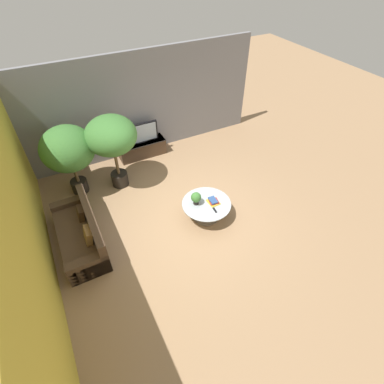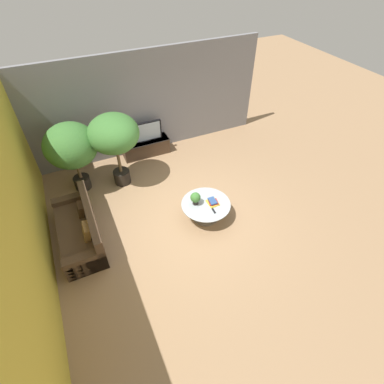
{
  "view_description": "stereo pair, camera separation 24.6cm",
  "coord_description": "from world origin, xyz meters",
  "views": [
    {
      "loc": [
        -2.3,
        -4.58,
        5.43
      ],
      "look_at": [
        0.17,
        0.18,
        0.55
      ],
      "focal_mm": 28.0,
      "sensor_mm": 36.0,
      "label": 1
    },
    {
      "loc": [
        -2.07,
        -4.69,
        5.43
      ],
      "look_at": [
        0.17,
        0.18,
        0.55
      ],
      "focal_mm": 28.0,
      "sensor_mm": 36.0,
      "label": 2
    }
  ],
  "objects": [
    {
      "name": "ground_plane",
      "position": [
        0.0,
        0.0,
        0.0
      ],
      "size": [
        24.0,
        24.0,
        0.0
      ],
      "primitive_type": "plane",
      "color": "#9E7A56"
    },
    {
      "name": "book_stack",
      "position": [
        0.5,
        -0.29,
        0.49
      ],
      "size": [
        0.25,
        0.29,
        0.09
      ],
      "color": "gold",
      "rests_on": "coffee_table"
    },
    {
      "name": "couch_by_wall",
      "position": [
        -2.51,
        0.33,
        0.28
      ],
      "size": [
        0.84,
        2.08,
        0.84
      ],
      "rotation": [
        0.0,
        0.0,
        -1.57
      ],
      "color": "#4C3828",
      "rests_on": "ground"
    },
    {
      "name": "remote_black",
      "position": [
        0.4,
        -0.53,
        0.46
      ],
      "size": [
        0.05,
        0.16,
        0.02
      ],
      "primitive_type": "cube",
      "rotation": [
        0.0,
        0.0,
        -0.06
      ],
      "color": "black",
      "rests_on": "coffee_table"
    },
    {
      "name": "media_console",
      "position": [
        -0.12,
        2.94,
        0.25
      ],
      "size": [
        1.43,
        0.5,
        0.49
      ],
      "color": "#473323",
      "rests_on": "ground"
    },
    {
      "name": "potted_plant_tabletop",
      "position": [
        0.12,
        -0.13,
        0.64
      ],
      "size": [
        0.24,
        0.24,
        0.32
      ],
      "color": "black",
      "rests_on": "coffee_table"
    },
    {
      "name": "side_wall_left",
      "position": [
        -3.26,
        0.2,
        1.5
      ],
      "size": [
        0.12,
        7.4,
        3.0
      ],
      "primitive_type": "cube",
      "color": "gold",
      "rests_on": "ground"
    },
    {
      "name": "potted_palm_tall",
      "position": [
        -2.19,
        2.16,
        1.32
      ],
      "size": [
        1.3,
        1.3,
        1.91
      ],
      "color": "black",
      "rests_on": "ground"
    },
    {
      "name": "coffee_table",
      "position": [
        0.34,
        -0.24,
        0.32
      ],
      "size": [
        1.17,
        1.17,
        0.45
      ],
      "color": "#756656",
      "rests_on": "ground"
    },
    {
      "name": "television",
      "position": [
        -0.12,
        2.94,
        0.78
      ],
      "size": [
        1.07,
        0.13,
        0.6
      ],
      "color": "black",
      "rests_on": "media_console"
    },
    {
      "name": "potted_palm_corner",
      "position": [
        -1.15,
        1.93,
        1.49
      ],
      "size": [
        1.27,
        1.27,
        2.04
      ],
      "color": "black",
      "rests_on": "ground"
    },
    {
      "name": "back_wall_stone",
      "position": [
        0.0,
        3.26,
        1.5
      ],
      "size": [
        7.4,
        0.12,
        3.0
      ],
      "primitive_type": "cube",
      "color": "slate",
      "rests_on": "ground"
    }
  ]
}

